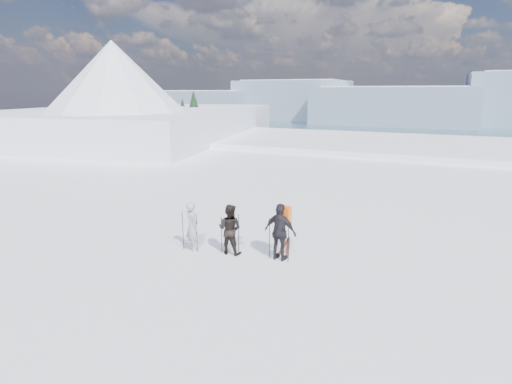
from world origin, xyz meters
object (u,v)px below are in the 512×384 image
at_px(skier_grey, 192,226).
at_px(skier_pack, 280,232).
at_px(skier_dark, 230,229).
at_px(skis_loose, 286,247).

relative_size(skier_grey, skier_pack, 0.91).
bearing_deg(skier_pack, skier_grey, 16.13).
bearing_deg(skier_dark, skis_loose, -142.17).
bearing_deg(skier_pack, skier_dark, 13.81).
distance_m(skier_grey, skis_loose, 3.13).
bearing_deg(skis_loose, skier_pack, -80.75).
xyz_separation_m(skier_grey, skier_dark, (1.23, 0.24, 0.00)).
relative_size(skier_pack, skis_loose, 1.04).
bearing_deg(skier_grey, skier_dark, -133.14).
height_order(skier_grey, skis_loose, skier_grey).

